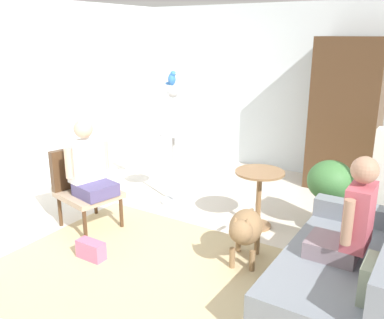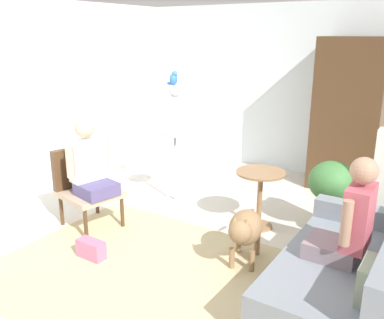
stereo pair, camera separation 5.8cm
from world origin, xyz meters
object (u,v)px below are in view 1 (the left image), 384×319
Objects in this scene: column_lamp at (379,190)px; armoire_cabinet at (346,116)px; parrot at (172,79)px; person_on_armchair at (89,165)px; armchair at (82,183)px; round_end_table at (259,190)px; potted_plant at (330,188)px; dog at (245,228)px; bird_cage_stand at (173,147)px; handbag at (91,250)px; person_on_couch at (351,220)px; couch at (350,274)px.

armoire_cabinet is at bearing 114.74° from column_lamp.
person_on_armchair is at bearing -107.83° from parrot.
armchair is at bearing -157.86° from column_lamp.
potted_plant reaches higher than round_end_table.
armchair is at bearing -115.63° from parrot.
parrot is (0.36, 1.12, 0.87)m from person_on_armchair.
parrot reaches higher than potted_plant.
dog is 1.76m from bird_cage_stand.
parrot reaches higher than round_end_table.
column_lamp reaches higher than person_on_armchair.
bird_cage_stand is 2.47m from armoire_cabinet.
handbag is (-1.11, -1.56, -0.37)m from round_end_table.
person_on_couch is at bearing -91.68° from column_lamp.
column_lamp is at bearing 37.36° from handbag.
couch is 2.22× the size of dog.
person_on_couch reaches higher than column_lamp.
bird_cage_stand is (-1.24, 0.09, 0.30)m from round_end_table.
person_on_armchair is at bearing -150.29° from potted_plant.
column_lamp is 0.60× the size of armoire_cabinet.
potted_plant is at bearing 29.71° from person_on_armchair.
parrot is at bearing -134.36° from armoire_cabinet.
dog is at bearing 6.54° from person_on_armchair.
bird_cage_stand is at bearing 71.75° from person_on_armchair.
couch reaches higher than round_end_table.
couch is 2.09× the size of potted_plant.
person_on_armchair is 1.18m from bird_cage_stand.
armchair is 2.79m from potted_plant.
armoire_cabinet reaches higher than column_lamp.
armoire_cabinet reaches higher than potted_plant.
person_on_couch is 1.35m from potted_plant.
person_on_armchair is 4.70× the size of parrot.
armchair is 1.23m from bird_cage_stand.
parrot is (-1.47, 0.91, 1.26)m from dog.
bird_cage_stand is at bearing 0.00° from parrot.
person_on_armchair is 0.39× the size of armoire_cabinet.
person_on_couch reaches higher than couch.
parrot is (-0.01, -0.00, 0.87)m from bird_cage_stand.
armoire_cabinet reaches higher than person_on_couch.
potted_plant is 0.66× the size of column_lamp.
armchair reaches higher than potted_plant.
couch is 1.55m from round_end_table.
parrot is at bearing 94.97° from handbag.
dog is 0.94× the size of potted_plant.
person_on_couch is at bearing 14.67° from handbag.
person_on_armchair is 0.66× the size of column_lamp.
couch is 9.84× the size of parrot.
potted_plant is at bearing 110.75° from person_on_couch.
parrot is at bearing 64.37° from armchair.
potted_plant reaches higher than couch.
person_on_couch is at bearing -23.27° from parrot.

